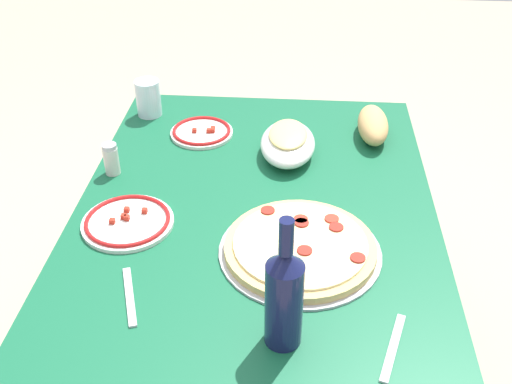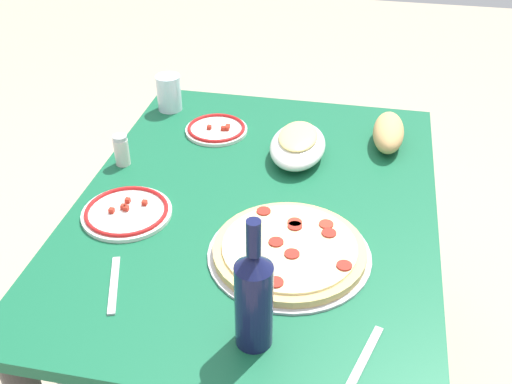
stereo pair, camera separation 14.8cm
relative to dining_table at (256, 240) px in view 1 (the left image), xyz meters
name	(u,v)px [view 1 (the left image)]	position (x,y,z in m)	size (l,w,h in m)	color
dining_table	(256,240)	(0.00, 0.00, 0.00)	(1.16, 0.88, 0.71)	#145938
pepperoni_pizza	(300,248)	(0.18, 0.11, 0.14)	(0.36, 0.36, 0.03)	#B7B7BC
baked_pasta_dish	(288,142)	(-0.23, 0.07, 0.16)	(0.24, 0.15, 0.08)	white
wine_bottle	(284,296)	(0.44, 0.08, 0.24)	(0.07, 0.07, 0.28)	#141942
water_glass	(148,98)	(-0.44, -0.36, 0.18)	(0.08, 0.08, 0.11)	silver
side_plate_near	(202,132)	(-0.33, -0.18, 0.13)	(0.18, 0.18, 0.02)	white
side_plate_far	(128,221)	(0.11, -0.29, 0.13)	(0.22, 0.22, 0.02)	white
bread_loaf	(373,125)	(-0.35, 0.31, 0.16)	(0.20, 0.09, 0.08)	tan
spice_shaker	(111,159)	(-0.10, -0.39, 0.17)	(0.04, 0.04, 0.09)	silver
fork_left	(393,347)	(0.44, 0.29, 0.13)	(0.17, 0.02, 0.01)	#B7B7BC
fork_right	(130,296)	(0.35, -0.23, 0.13)	(0.17, 0.02, 0.01)	#B7B7BC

